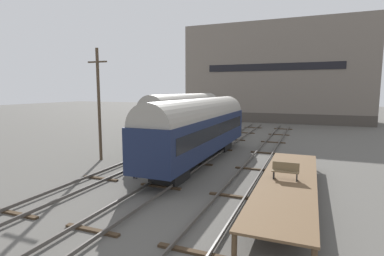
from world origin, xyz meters
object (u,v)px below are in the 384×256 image
Objects in this scene: train_car_green at (186,115)px; person_worker at (135,163)px; train_car_navy at (200,126)px; utility_pole at (99,103)px; bench at (285,170)px.

person_worker is (2.00, -13.26, -1.98)m from train_car_green.
person_worker is at bearing -81.41° from train_car_green.
train_car_navy is 1.86× the size of utility_pole.
utility_pole is (-14.81, 3.22, 3.22)m from bench.
utility_pole is at bearing 147.94° from person_worker.
train_car_navy is 8.38m from utility_pole.
train_car_navy is at bearing 16.73° from utility_pole.
bench is (11.35, -13.06, -1.59)m from train_car_green.
train_car_green is at bearing 70.62° from utility_pole.
person_worker is at bearing -32.06° from utility_pole.
train_car_green is 1.75× the size of utility_pole.
utility_pole is (-7.84, -2.36, 1.79)m from train_car_navy.
person_worker is (-9.34, -0.20, -0.39)m from bench.
train_car_navy reaches higher than person_worker.
train_car_navy is at bearing -59.64° from train_car_green.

